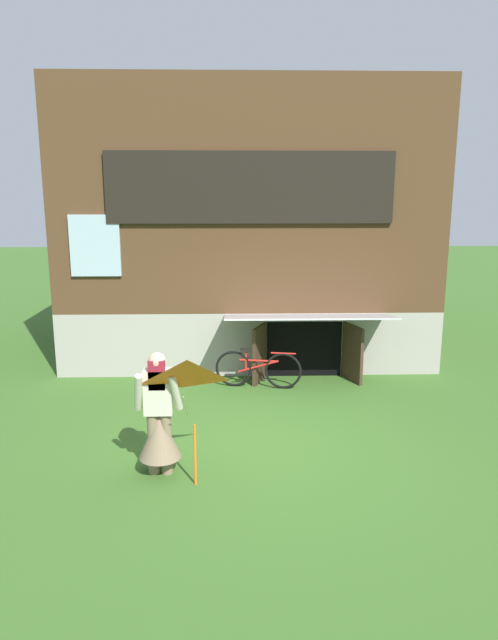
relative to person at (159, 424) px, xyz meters
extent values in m
plane|color=#386023|center=(1.22, 0.83, -0.65)|extent=(60.00, 60.00, 0.00)
cube|color=#9E998E|center=(1.22, 6.18, -0.05)|extent=(7.29, 4.71, 1.21)
cube|color=#4C331E|center=(1.22, 6.18, 2.68)|extent=(7.29, 4.71, 4.24)
cube|color=black|center=(1.22, 3.79, 2.85)|extent=(5.11, 0.08, 1.25)
cube|color=#9EB7C6|center=(1.22, 3.81, 2.85)|extent=(4.95, 0.04, 1.13)
cube|color=#9EB7C6|center=(-1.56, 3.80, 1.83)|extent=(0.90, 0.06, 1.10)
cube|color=black|center=(2.25, 3.81, -0.13)|extent=(1.40, 0.03, 1.05)
cube|color=#3D2B1E|center=(1.40, 3.53, -0.13)|extent=(0.31, 0.67, 1.05)
cube|color=#3D2B1E|center=(3.10, 3.53, -0.13)|extent=(0.28, 0.68, 1.05)
cube|color=#B2B2B7|center=(2.25, 3.28, 0.61)|extent=(2.99, 1.09, 0.18)
cylinder|color=#7F6B51|center=(-0.08, 0.00, -0.26)|extent=(0.14, 0.14, 0.79)
cylinder|color=#7F6B51|center=(0.08, 0.00, -0.26)|extent=(0.14, 0.14, 0.79)
cone|color=#7F6B51|center=(0.00, 0.00, -0.14)|extent=(0.52, 0.52, 0.59)
cube|color=beige|center=(0.00, 0.00, 0.41)|extent=(0.34, 0.20, 0.56)
cylinder|color=beige|center=(-0.22, -0.10, 0.44)|extent=(0.17, 0.32, 0.52)
cylinder|color=beige|center=(0.22, -0.10, 0.44)|extent=(0.17, 0.32, 0.52)
cube|color=maroon|center=(0.00, -0.06, 0.64)|extent=(0.20, 0.08, 0.36)
sphere|color=#D8AD8E|center=(0.00, 0.00, 0.80)|extent=(0.21, 0.21, 0.21)
pyramid|color=orange|center=(0.40, -0.53, 0.60)|extent=(0.92, 0.76, 0.52)
cylinder|color=beige|center=(0.35, -0.25, 0.31)|extent=(0.01, 0.55, 0.45)
cylinder|color=orange|center=(0.45, -0.30, -0.27)|extent=(0.03, 0.03, 0.76)
torus|color=black|center=(1.79, 3.09, -0.32)|extent=(0.66, 0.16, 0.66)
torus|color=black|center=(0.91, 3.24, -0.32)|extent=(0.66, 0.16, 0.66)
cylinder|color=red|center=(1.35, 3.17, -0.16)|extent=(0.66, 0.15, 0.04)
cylinder|color=red|center=(1.35, 3.17, -0.26)|extent=(0.73, 0.16, 0.27)
cylinder|color=red|center=(1.13, 3.21, -0.16)|extent=(0.04, 0.04, 0.37)
cube|color=black|center=(1.13, 3.21, 0.03)|extent=(0.20, 0.08, 0.05)
cylinder|color=red|center=(1.79, 3.09, 0.00)|extent=(0.44, 0.11, 0.03)
camera|label=1|loc=(0.91, -6.53, 2.75)|focal=32.00mm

